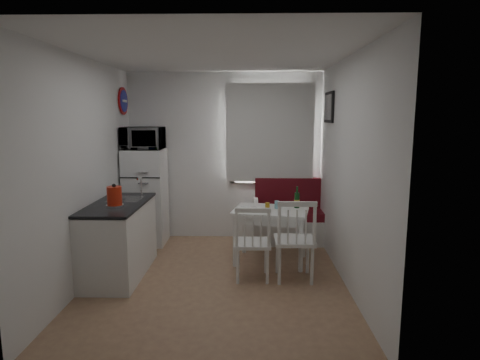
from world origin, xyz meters
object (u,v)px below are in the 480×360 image
Objects in this scene: bench at (297,221)px; kettle at (114,196)px; wine_bottle at (297,197)px; fridge at (146,197)px; chair_right at (296,232)px; kitchen_counter at (119,239)px; microwave at (143,138)px; chair_left at (252,235)px; dining_table at (271,215)px.

kettle is at bearing -144.97° from bench.
fridge is at bearing 163.22° from wine_bottle.
bench is at bearing 82.28° from chair_right.
microwave is at bearing 89.06° from kitchen_counter.
chair_left is 2.15m from fridge.
kitchen_counter is 2.33m from wine_bottle.
kettle is 0.92× the size of wine_bottle.
dining_table is 2.21m from microwave.
microwave reaches higher than chair_right.
fridge reaches higher than dining_table.
bench is 0.95m from wine_bottle.
dining_table is at bearing -21.08° from microwave.
kitchen_counter is at bearing 174.77° from chair_right.
kitchen_counter is 1.23× the size of dining_table.
microwave reaches higher than chair_left.
chair_right is 0.82m from wine_bottle.
wine_bottle is at bearing 27.38° from dining_table.
dining_table is at bearing -117.60° from bench.
wine_bottle is at bearing -16.78° from fridge.
microwave reaches higher than dining_table.
fridge is at bearing 145.59° from chair_right.
chair_right is at bearing -5.15° from kitchen_counter.
bench is 2.30× the size of microwave.
wine_bottle is at bearing 82.54° from chair_right.
fridge is 0.89m from microwave.
microwave is at bearing -176.00° from bench.
dining_table is 0.71m from chair_left.
dining_table is (1.87, 0.48, 0.18)m from kitchen_counter.
bench is 2.65m from microwave.
chair_right is 2.71m from microwave.
kettle is (0.03, -1.44, -0.58)m from microwave.
chair_right is 1.83× the size of wine_bottle.
fridge reaches higher than chair_right.
bench is at bearing 4.00° from microwave.
kitchen_counter is 1.66m from microwave.
chair_left is 2.36m from microwave.
kettle reaches higher than bench.
bench is at bearing 2.77° from fridge.
bench is 2.35m from fridge.
chair_right is 0.37× the size of fridge.
microwave is at bearing 138.50° from chair_left.
chair_right is at bearing -1.75° from chair_left.
microwave is (-1.85, 0.71, 0.97)m from dining_table.
bench is 1.59m from chair_right.
fridge is (0.02, 1.24, 0.27)m from kitchen_counter.
dining_table is 2.00m from kettle.
kettle is (-1.57, -0.06, 0.47)m from chair_left.
kettle reaches higher than chair_right.
bench is at bearing 73.84° from dining_table.
chair_left is 1.69× the size of wine_bottle.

